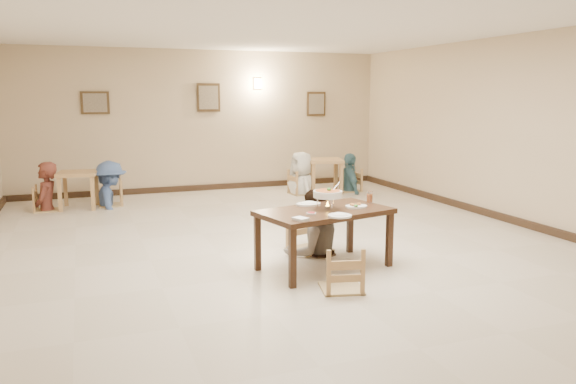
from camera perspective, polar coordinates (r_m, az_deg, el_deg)
name	(u,v)px	position (r m, az deg, el deg)	size (l,w,h in m)	color
floor	(283,247)	(7.72, -0.56, -5.61)	(10.00, 10.00, 0.00)	beige
ceiling	(282,20)	(7.50, -0.60, 17.06)	(10.00, 10.00, 0.00)	silver
wall_back	(204,121)	(12.28, -8.53, 7.14)	(10.00, 10.00, 0.00)	#C9B190
wall_right	(522,131)	(9.58, 22.70, 5.75)	(10.00, 10.00, 0.00)	#C9B190
baseboard_back	(206,187)	(12.40, -8.33, 0.47)	(8.00, 0.06, 0.12)	#2F1F14
baseboard_right	(514,221)	(9.75, 22.01, -2.71)	(0.06, 10.00, 0.12)	#2F1F14
picture_a	(95,103)	(11.97, -19.01, 8.56)	(0.55, 0.04, 0.45)	#3A2816
picture_b	(208,98)	(12.24, -8.08, 9.48)	(0.50, 0.04, 0.60)	#3A2816
picture_c	(316,104)	(13.01, 2.89, 8.92)	(0.45, 0.04, 0.55)	#3A2816
wall_sconce	(258,84)	(12.53, -3.11, 10.94)	(0.16, 0.05, 0.22)	#FFD88C
main_table	(325,216)	(6.67, 3.73, -2.47)	(1.69, 1.19, 0.72)	#3A2112
chair_far	(310,213)	(7.45, 2.23, -2.16)	(0.48, 0.48, 1.02)	tan
chair_near	(342,248)	(5.99, 5.51, -5.66)	(0.44, 0.44, 0.93)	tan
main_diner	(313,189)	(7.27, 2.59, 0.27)	(0.83, 0.64, 1.70)	gray
curry_warmer	(328,194)	(6.64, 4.06, -0.22)	(0.38, 0.34, 0.31)	silver
rice_plate_far	(309,204)	(6.91, 2.10, -1.21)	(0.31, 0.31, 0.07)	white
rice_plate_near	(340,215)	(6.28, 5.28, -2.39)	(0.27, 0.27, 0.06)	white
fried_plate	(356,206)	(6.81, 6.94, -1.40)	(0.27, 0.27, 0.06)	white
chili_dish	(311,213)	(6.38, 2.38, -2.18)	(0.11, 0.11, 0.02)	white
napkin_cutlery	(301,219)	(6.08, 1.29, -2.74)	(0.20, 0.26, 0.03)	white
drink_glass	(370,197)	(7.13, 8.30, -0.53)	(0.07, 0.07, 0.15)	white
bg_table_left	(78,179)	(10.93, -20.56, 1.25)	(0.77, 0.77, 0.68)	tan
bg_table_right	(325,165)	(11.96, 3.76, 2.71)	(0.86, 0.86, 0.71)	tan
bg_chair_ll	(46,187)	(10.91, -23.41, 0.46)	(0.41, 0.41, 0.87)	tan
bg_chair_lr	(110,182)	(11.00, -17.66, 0.98)	(0.43, 0.43, 0.91)	tan
bg_chair_rl	(301,171)	(11.72, 1.37, 2.10)	(0.45, 0.45, 0.96)	tan
bg_chair_rr	(350,170)	(12.14, 6.28, 2.27)	(0.44, 0.44, 0.95)	tan
bg_diner_a	(44,162)	(10.85, -23.57, 2.81)	(0.64, 0.42, 1.77)	brown
bg_diner_b	(109,161)	(10.94, -17.77, 3.02)	(1.09, 0.63, 1.69)	#4868A4
bg_diner_c	(302,152)	(11.67, 1.38, 4.10)	(0.87, 0.57, 1.78)	silver
bg_diner_d	(350,153)	(12.09, 6.31, 3.94)	(0.97, 0.40, 1.65)	#457380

